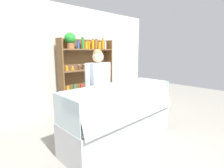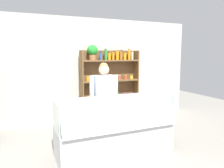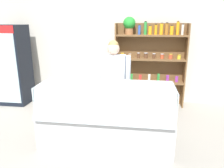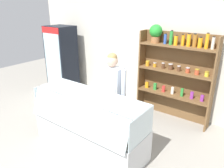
{
  "view_description": "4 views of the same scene",
  "coord_description": "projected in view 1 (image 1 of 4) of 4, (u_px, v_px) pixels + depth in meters",
  "views": [
    {
      "loc": [
        -1.88,
        -1.89,
        1.58
      ],
      "look_at": [
        0.39,
        0.45,
        0.95
      ],
      "focal_mm": 28.0,
      "sensor_mm": 36.0,
      "label": 1
    },
    {
      "loc": [
        -1.34,
        -3.35,
        1.75
      ],
      "look_at": [
        0.35,
        0.58,
        1.18
      ],
      "focal_mm": 35.0,
      "sensor_mm": 36.0,
      "label": 2
    },
    {
      "loc": [
        0.68,
        -3.03,
        1.92
      ],
      "look_at": [
        0.19,
        0.52,
        0.87
      ],
      "focal_mm": 35.0,
      "sensor_mm": 36.0,
      "label": 3
    },
    {
      "loc": [
        2.43,
        -2.31,
        2.42
      ],
      "look_at": [
        0.29,
        0.51,
        1.09
      ],
      "focal_mm": 35.0,
      "sensor_mm": 36.0,
      "label": 4
    }
  ],
  "objects": [
    {
      "name": "deli_display_case",
      "position": [
        120.0,
        125.0,
        3.0
      ],
      "size": [
        2.03,
        0.76,
        1.01
      ],
      "color": "silver",
      "rests_on": "ground"
    },
    {
      "name": "back_wall",
      "position": [
        50.0,
        60.0,
        4.23
      ],
      "size": [
        6.8,
        0.1,
        2.7
      ],
      "primitive_type": "cube",
      "color": "beige",
      "rests_on": "ground"
    },
    {
      "name": "shelving_unit",
      "position": [
        85.0,
        67.0,
        4.63
      ],
      "size": [
        1.57,
        0.29,
        2.0
      ],
      "color": "brown",
      "rests_on": "ground"
    },
    {
      "name": "shop_clerk",
      "position": [
        99.0,
        84.0,
        3.32
      ],
      "size": [
        0.6,
        0.25,
        1.6
      ],
      "color": "#383D51",
      "rests_on": "ground"
    },
    {
      "name": "ground_plane",
      "position": [
        114.0,
        146.0,
        2.92
      ],
      "size": [
        12.0,
        12.0,
        0.0
      ],
      "primitive_type": "plane",
      "color": "gray"
    }
  ]
}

